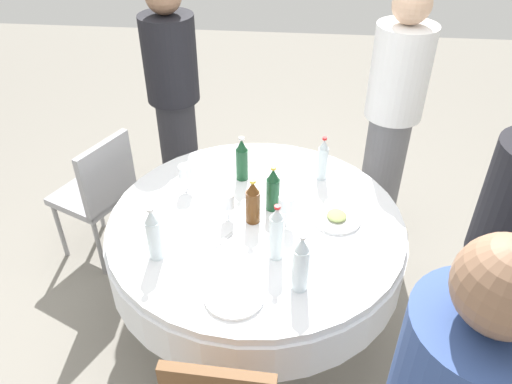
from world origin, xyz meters
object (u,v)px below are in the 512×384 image
(bottle_clear_left, at_px, (301,264))
(bottle_clear_north, at_px, (276,234))
(bottle_clear_outer, at_px, (323,160))
(wine_glass_near, at_px, (286,204))
(dining_table, at_px, (256,240))
(person_right, at_px, (174,100))
(person_inner, at_px, (504,260))
(person_outer, at_px, (391,119))
(wine_glass_left, at_px, (186,172))
(plate_far, at_px, (234,296))
(bottle_clear_inner, at_px, (154,235))
(plate_south, at_px, (336,218))
(bottle_brown_near, at_px, (253,203))
(bottle_dark_green_front, at_px, (242,160))
(chair_left, at_px, (99,190))
(bottle_dark_green_right, at_px, (273,190))
(wine_glass_outer, at_px, (228,202))

(bottle_clear_left, height_order, bottle_clear_north, bottle_clear_north)
(bottle_clear_outer, bearing_deg, wine_glass_near, -23.29)
(dining_table, relative_size, person_right, 0.92)
(person_right, xyz_separation_m, person_inner, (1.33, 1.72, -0.01))
(bottle_clear_north, bearing_deg, person_outer, 150.99)
(bottle_clear_outer, relative_size, person_right, 0.16)
(dining_table, bearing_deg, bottle_clear_left, 27.22)
(bottle_clear_north, height_order, person_inner, person_inner)
(wine_glass_near, bearing_deg, wine_glass_left, -113.18)
(bottle_clear_outer, bearing_deg, plate_far, -21.72)
(bottle_clear_inner, bearing_deg, bottle_clear_north, 95.53)
(dining_table, bearing_deg, bottle_clear_outer, 140.00)
(bottle_clear_left, bearing_deg, person_right, -149.46)
(bottle_clear_outer, height_order, plate_far, bottle_clear_outer)
(plate_far, xyz_separation_m, plate_south, (-0.55, 0.43, 0.00))
(wine_glass_left, bearing_deg, bottle_brown_near, 58.84)
(bottle_brown_near, bearing_deg, bottle_clear_outer, 140.32)
(bottle_clear_outer, distance_m, person_outer, 0.64)
(bottle_brown_near, height_order, bottle_clear_left, bottle_clear_left)
(bottle_clear_inner, bearing_deg, bottle_brown_near, 125.89)
(bottle_dark_green_front, relative_size, chair_left, 0.30)
(person_outer, bearing_deg, bottle_clear_inner, -93.96)
(plate_far, height_order, chair_left, chair_left)
(bottle_clear_left, height_order, plate_south, bottle_clear_left)
(plate_south, xyz_separation_m, person_right, (-1.01, -1.04, 0.10))
(bottle_clear_north, relative_size, person_outer, 0.17)
(plate_south, height_order, person_right, person_right)
(bottle_clear_inner, bearing_deg, person_inner, 90.54)
(bottle_dark_green_front, xyz_separation_m, wine_glass_left, (0.13, -0.28, -0.01))
(dining_table, distance_m, bottle_dark_green_right, 0.29)
(bottle_dark_green_front, xyz_separation_m, person_inner, (0.64, 1.18, -0.02))
(bottle_clear_inner, relative_size, person_right, 0.17)
(dining_table, xyz_separation_m, person_outer, (-0.87, 0.74, 0.28))
(plate_south, bearing_deg, bottle_clear_north, -44.15)
(plate_far, distance_m, person_inner, 1.14)
(plate_far, relative_size, person_inner, 0.16)
(dining_table, relative_size, wine_glass_outer, 10.40)
(plate_far, distance_m, person_outer, 1.60)
(wine_glass_outer, bearing_deg, person_inner, 76.48)
(plate_far, relative_size, person_right, 0.15)
(bottle_dark_green_front, relative_size, person_right, 0.16)
(bottle_clear_left, xyz_separation_m, wine_glass_left, (-0.64, -0.61, -0.02))
(bottle_clear_inner, relative_size, person_outer, 0.17)
(wine_glass_left, relative_size, plate_south, 0.62)
(dining_table, xyz_separation_m, bottle_clear_north, (0.26, 0.12, 0.28))
(bottle_clear_inner, xyz_separation_m, person_inner, (-0.01, 1.49, -0.03))
(wine_glass_outer, xyz_separation_m, plate_far, (0.51, 0.10, -0.09))
(bottle_brown_near, relative_size, plate_far, 0.97)
(wine_glass_near, relative_size, wine_glass_left, 1.06)
(bottle_clear_outer, xyz_separation_m, wine_glass_outer, (0.39, -0.46, -0.02))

